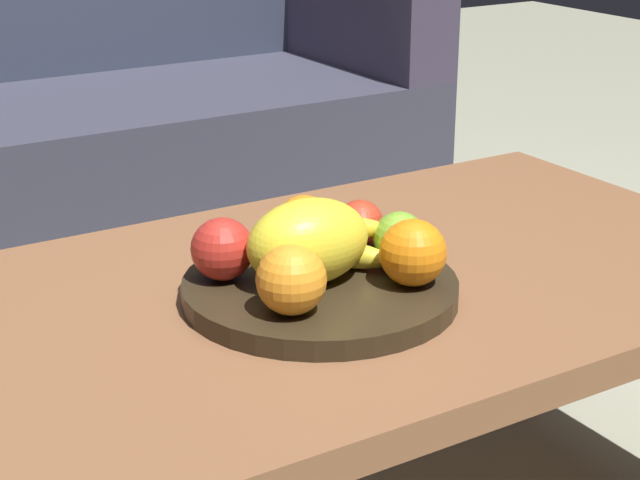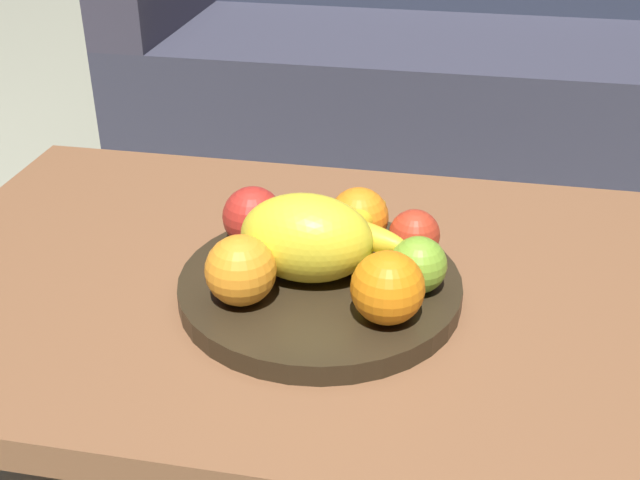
{
  "view_description": "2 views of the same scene",
  "coord_description": "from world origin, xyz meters",
  "px_view_note": "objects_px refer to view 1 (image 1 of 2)",
  "views": [
    {
      "loc": [
        -0.65,
        -1.0,
        0.93
      ],
      "look_at": [
        -0.05,
        -0.04,
        0.5
      ],
      "focal_mm": 58.89,
      "sensor_mm": 36.0,
      "label": 1
    },
    {
      "loc": [
        0.09,
        -0.8,
        0.94
      ],
      "look_at": [
        -0.05,
        -0.04,
        0.5
      ],
      "focal_mm": 44.86,
      "sensor_mm": 36.0,
      "label": 2
    }
  ],
  "objects_px": {
    "orange_right": "(291,280)",
    "apple_front": "(399,238)",
    "orange_front": "(304,224)",
    "couch": "(55,133)",
    "melon_large_front": "(308,242)",
    "orange_left": "(413,253)",
    "fruit_bowl": "(320,289)",
    "coffee_table": "(342,312)",
    "apple_left": "(360,224)",
    "apple_right": "(222,249)",
    "banana_bunch": "(321,241)"
  },
  "relations": [
    {
      "from": "orange_right",
      "to": "apple_front",
      "type": "height_order",
      "value": "orange_right"
    },
    {
      "from": "apple_front",
      "to": "orange_front",
      "type": "bearing_deg",
      "value": 131.31
    },
    {
      "from": "couch",
      "to": "orange_right",
      "type": "relative_size",
      "value": 21.79
    },
    {
      "from": "melon_large_front",
      "to": "orange_left",
      "type": "distance_m",
      "value": 0.12
    },
    {
      "from": "fruit_bowl",
      "to": "orange_left",
      "type": "bearing_deg",
      "value": -38.44
    },
    {
      "from": "coffee_table",
      "to": "apple_front",
      "type": "bearing_deg",
      "value": -34.77
    },
    {
      "from": "fruit_bowl",
      "to": "melon_large_front",
      "type": "distance_m",
      "value": 0.06
    },
    {
      "from": "apple_left",
      "to": "orange_right",
      "type": "bearing_deg",
      "value": -143.51
    },
    {
      "from": "orange_right",
      "to": "fruit_bowl",
      "type": "bearing_deg",
      "value": 39.81
    },
    {
      "from": "coffee_table",
      "to": "apple_right",
      "type": "bearing_deg",
      "value": 169.89
    },
    {
      "from": "orange_right",
      "to": "apple_right",
      "type": "relative_size",
      "value": 1.05
    },
    {
      "from": "couch",
      "to": "orange_left",
      "type": "bearing_deg",
      "value": -91.03
    },
    {
      "from": "fruit_bowl",
      "to": "apple_left",
      "type": "height_order",
      "value": "apple_left"
    },
    {
      "from": "melon_large_front",
      "to": "apple_right",
      "type": "bearing_deg",
      "value": 142.06
    },
    {
      "from": "orange_right",
      "to": "banana_bunch",
      "type": "xyz_separation_m",
      "value": [
        0.1,
        0.1,
        -0.01
      ]
    },
    {
      "from": "fruit_bowl",
      "to": "apple_front",
      "type": "relative_size",
      "value": 5.08
    },
    {
      "from": "orange_right",
      "to": "apple_right",
      "type": "distance_m",
      "value": 0.13
    },
    {
      "from": "fruit_bowl",
      "to": "melon_large_front",
      "type": "height_order",
      "value": "melon_large_front"
    },
    {
      "from": "fruit_bowl",
      "to": "apple_left",
      "type": "xyz_separation_m",
      "value": [
        0.1,
        0.07,
        0.04
      ]
    },
    {
      "from": "orange_front",
      "to": "apple_front",
      "type": "distance_m",
      "value": 0.12
    },
    {
      "from": "coffee_table",
      "to": "melon_large_front",
      "type": "xyz_separation_m",
      "value": [
        -0.07,
        -0.04,
        0.12
      ]
    },
    {
      "from": "coffee_table",
      "to": "orange_left",
      "type": "bearing_deg",
      "value": -73.59
    },
    {
      "from": "coffee_table",
      "to": "orange_right",
      "type": "height_order",
      "value": "orange_right"
    },
    {
      "from": "fruit_bowl",
      "to": "orange_left",
      "type": "relative_size",
      "value": 4.16
    },
    {
      "from": "orange_front",
      "to": "melon_large_front",
      "type": "bearing_deg",
      "value": -118.18
    },
    {
      "from": "couch",
      "to": "apple_right",
      "type": "height_order",
      "value": "couch"
    },
    {
      "from": "apple_left",
      "to": "coffee_table",
      "type": "bearing_deg",
      "value": -146.36
    },
    {
      "from": "couch",
      "to": "banana_bunch",
      "type": "xyz_separation_m",
      "value": [
        -0.08,
        -1.3,
        0.17
      ]
    },
    {
      "from": "coffee_table",
      "to": "banana_bunch",
      "type": "height_order",
      "value": "banana_bunch"
    },
    {
      "from": "orange_left",
      "to": "banana_bunch",
      "type": "xyz_separation_m",
      "value": [
        -0.06,
        0.11,
        -0.01
      ]
    },
    {
      "from": "fruit_bowl",
      "to": "orange_left",
      "type": "distance_m",
      "value": 0.12
    },
    {
      "from": "orange_front",
      "to": "banana_bunch",
      "type": "relative_size",
      "value": 0.44
    },
    {
      "from": "orange_front",
      "to": "apple_left",
      "type": "xyz_separation_m",
      "value": [
        0.07,
        -0.02,
        -0.01
      ]
    },
    {
      "from": "orange_front",
      "to": "orange_right",
      "type": "xyz_separation_m",
      "value": [
        -0.11,
        -0.15,
        0.0
      ]
    },
    {
      "from": "orange_front",
      "to": "orange_left",
      "type": "height_order",
      "value": "orange_left"
    },
    {
      "from": "orange_right",
      "to": "banana_bunch",
      "type": "bearing_deg",
      "value": 45.4
    },
    {
      "from": "couch",
      "to": "orange_left",
      "type": "height_order",
      "value": "couch"
    },
    {
      "from": "melon_large_front",
      "to": "apple_front",
      "type": "bearing_deg",
      "value": -1.92
    },
    {
      "from": "orange_left",
      "to": "couch",
      "type": "bearing_deg",
      "value": 88.97
    },
    {
      "from": "melon_large_front",
      "to": "apple_left",
      "type": "bearing_deg",
      "value": 29.75
    },
    {
      "from": "fruit_bowl",
      "to": "orange_front",
      "type": "xyz_separation_m",
      "value": [
        0.03,
        0.09,
        0.05
      ]
    },
    {
      "from": "fruit_bowl",
      "to": "apple_front",
      "type": "height_order",
      "value": "apple_front"
    },
    {
      "from": "fruit_bowl",
      "to": "melon_large_front",
      "type": "bearing_deg",
      "value": 176.51
    },
    {
      "from": "apple_left",
      "to": "apple_right",
      "type": "xyz_separation_m",
      "value": [
        -0.2,
        -0.0,
        0.01
      ]
    },
    {
      "from": "apple_right",
      "to": "orange_front",
      "type": "bearing_deg",
      "value": 11.18
    },
    {
      "from": "apple_right",
      "to": "orange_left",
      "type": "bearing_deg",
      "value": -35.89
    },
    {
      "from": "orange_right",
      "to": "apple_front",
      "type": "xyz_separation_m",
      "value": [
        0.19,
        0.06,
        -0.01
      ]
    },
    {
      "from": "fruit_bowl",
      "to": "banana_bunch",
      "type": "height_order",
      "value": "banana_bunch"
    },
    {
      "from": "melon_large_front",
      "to": "orange_front",
      "type": "height_order",
      "value": "melon_large_front"
    },
    {
      "from": "coffee_table",
      "to": "apple_right",
      "type": "xyz_separation_m",
      "value": [
        -0.15,
        0.03,
        0.11
      ]
    }
  ]
}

